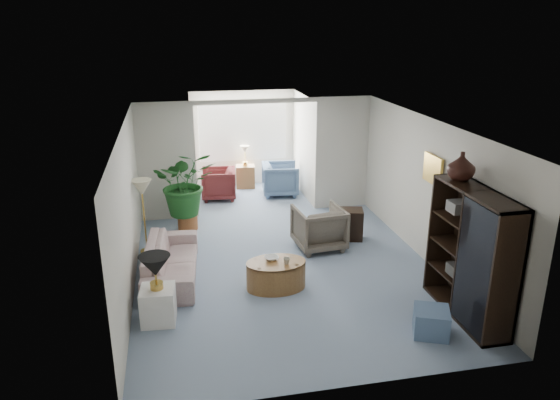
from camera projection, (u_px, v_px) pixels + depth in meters
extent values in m
plane|color=#8093A9|center=(287.00, 273.00, 8.94)|extent=(6.00, 6.00, 0.00)
plane|color=#8093A9|center=(250.00, 197.00, 12.74)|extent=(2.60, 2.60, 0.00)
cube|color=beige|center=(167.00, 162.00, 10.95)|extent=(1.20, 0.12, 2.50)
cube|color=beige|center=(342.00, 153.00, 11.68)|extent=(1.20, 0.12, 2.50)
cube|color=beige|center=(256.00, 101.00, 10.92)|extent=(2.60, 0.12, 0.10)
cube|color=white|center=(243.00, 131.00, 13.28)|extent=(2.20, 0.02, 1.50)
cube|color=white|center=(243.00, 131.00, 13.26)|extent=(2.20, 0.02, 1.50)
cube|color=#B2A78F|center=(434.00, 169.00, 8.77)|extent=(0.04, 0.50, 0.40)
imported|color=#B8AC9B|center=(171.00, 260.00, 8.71)|extent=(0.96, 2.10, 0.60)
cube|color=white|center=(158.00, 305.00, 7.43)|extent=(0.50, 0.50, 0.52)
cone|color=black|center=(155.00, 266.00, 7.23)|extent=(0.44, 0.44, 0.30)
cone|color=beige|center=(142.00, 187.00, 9.33)|extent=(0.36, 0.36, 0.28)
cylinder|color=brown|center=(276.00, 275.00, 8.38)|extent=(1.03, 1.03, 0.45)
imported|color=silver|center=(272.00, 258.00, 8.38)|extent=(0.24, 0.24, 0.05)
imported|color=#B4AF9D|center=(287.00, 261.00, 8.23)|extent=(0.12, 0.12, 0.10)
imported|color=#686052|center=(319.00, 228.00, 9.80)|extent=(0.93, 0.96, 0.80)
cube|color=black|center=(349.00, 224.00, 10.25)|extent=(0.58, 0.51, 0.59)
cube|color=black|center=(471.00, 255.00, 7.40)|extent=(0.45, 1.70, 1.88)
imported|color=black|center=(461.00, 166.00, 7.49)|extent=(0.39, 0.39, 0.41)
cube|color=slate|center=(431.00, 322.00, 7.16)|extent=(0.60, 0.60, 0.37)
cylinder|color=#98552C|center=(188.00, 222.00, 10.75)|extent=(0.40, 0.40, 0.32)
imported|color=#1C521E|center=(185.00, 183.00, 10.48)|extent=(1.20, 1.04, 1.34)
imported|color=slate|center=(280.00, 179.00, 12.81)|extent=(0.94, 0.92, 0.78)
imported|color=#501B1C|center=(218.00, 184.00, 12.53)|extent=(0.88, 0.86, 0.73)
cube|color=brown|center=(245.00, 176.00, 13.39)|extent=(0.50, 0.41, 0.57)
cube|color=black|center=(487.00, 293.00, 6.99)|extent=(0.30, 0.26, 0.16)
cube|color=#5B5955|center=(460.00, 207.00, 7.50)|extent=(0.30, 0.26, 0.16)
cube|color=#2F2D2A|center=(459.00, 269.00, 7.63)|extent=(0.30, 0.26, 0.16)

